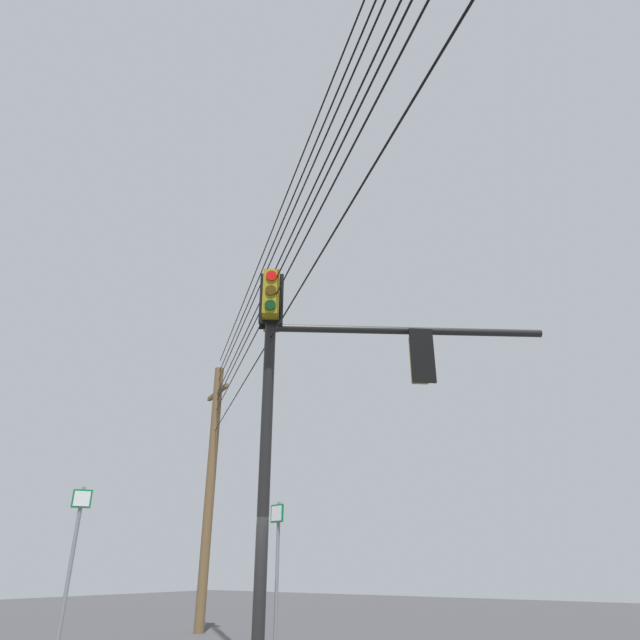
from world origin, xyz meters
The scene contains 5 objects.
signal_mast_assembly centered at (-0.35, -1.47, 4.93)m, with size 4.51×3.65×6.90m.
utility_pole_wooden centered at (7.45, -6.80, 4.17)m, with size 1.77×0.99×8.10m.
route_sign_primary centered at (3.69, 0.09, 1.83)m, with size 0.20×0.30×3.11m.
route_sign_secondary centered at (1.51, -2.91, 1.81)m, with size 0.38×0.14×2.97m.
overhead_wire_span centered at (-0.43, -0.40, 6.94)m, with size 15.78×12.81×3.15m.
Camera 1 is at (-5.80, 6.21, 1.78)m, focal length 30.84 mm.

